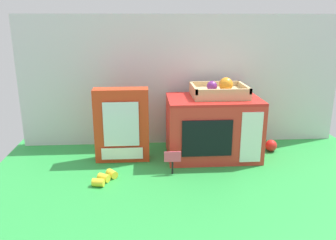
{
  "coord_description": "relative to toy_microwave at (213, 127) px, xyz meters",
  "views": [
    {
      "loc": [
        -0.19,
        -1.48,
        0.63
      ],
      "look_at": [
        -0.09,
        0.01,
        0.18
      ],
      "focal_mm": 36.63,
      "sensor_mm": 36.0,
      "label": 1
    }
  ],
  "objects": [
    {
      "name": "food_groups_crate",
      "position": [
        0.03,
        0.02,
        0.17
      ],
      "size": [
        0.25,
        0.21,
        0.09
      ],
      "color": "tan",
      "rests_on": "toy_microwave"
    },
    {
      "name": "price_sign",
      "position": [
        -0.2,
        -0.19,
        -0.07
      ],
      "size": [
        0.07,
        0.01,
        0.1
      ],
      "color": "black",
      "rests_on": "ground"
    },
    {
      "name": "toy_microwave",
      "position": [
        0.0,
        0.0,
        0.0
      ],
      "size": [
        0.42,
        0.27,
        0.28
      ],
      "color": "red",
      "rests_on": "ground"
    },
    {
      "name": "ground_plane",
      "position": [
        -0.12,
        -0.02,
        -0.14
      ],
      "size": [
        1.7,
        1.7,
        0.0
      ],
      "primitive_type": "plane",
      "color": "green",
      "rests_on": "ground"
    },
    {
      "name": "loose_toy_apple",
      "position": [
        0.3,
        0.03,
        -0.11
      ],
      "size": [
        0.06,
        0.06,
        0.06
      ],
      "primitive_type": "sphere",
      "color": "red",
      "rests_on": "ground"
    },
    {
      "name": "loose_toy_banana",
      "position": [
        -0.48,
        -0.24,
        -0.12
      ],
      "size": [
        0.1,
        0.12,
        0.03
      ],
      "color": "yellow",
      "rests_on": "ground"
    },
    {
      "name": "display_back_panel",
      "position": [
        -0.12,
        0.21,
        0.18
      ],
      "size": [
        1.61,
        0.03,
        0.65
      ],
      "primitive_type": "cube",
      "color": "silver",
      "rests_on": "ground"
    },
    {
      "name": "cookie_set_box",
      "position": [
        -0.42,
        -0.02,
        0.03
      ],
      "size": [
        0.24,
        0.08,
        0.33
      ],
      "color": "red",
      "rests_on": "ground"
    }
  ]
}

